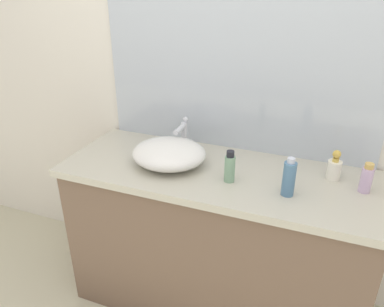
{
  "coord_description": "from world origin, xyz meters",
  "views": [
    {
      "loc": [
        0.42,
        -1.11,
        1.71
      ],
      "look_at": [
        -0.16,
        0.38,
        0.93
      ],
      "focal_mm": 34.53,
      "sensor_mm": 36.0,
      "label": 1
    }
  ],
  "objects_px": {
    "sink_basin": "(169,153)",
    "soap_dispenser": "(334,168)",
    "perfume_bottle": "(289,178)",
    "spray_can": "(230,167)",
    "lotion_bottle": "(366,179)"
  },
  "relations": [
    {
      "from": "lotion_bottle",
      "to": "spray_can",
      "type": "height_order",
      "value": "spray_can"
    },
    {
      "from": "sink_basin",
      "to": "perfume_bottle",
      "type": "height_order",
      "value": "perfume_bottle"
    },
    {
      "from": "perfume_bottle",
      "to": "sink_basin",
      "type": "bearing_deg",
      "value": 172.35
    },
    {
      "from": "soap_dispenser",
      "to": "lotion_bottle",
      "type": "relative_size",
      "value": 1.07
    },
    {
      "from": "lotion_bottle",
      "to": "perfume_bottle",
      "type": "height_order",
      "value": "perfume_bottle"
    },
    {
      "from": "sink_basin",
      "to": "lotion_bottle",
      "type": "xyz_separation_m",
      "value": [
        0.9,
        0.07,
        0.01
      ]
    },
    {
      "from": "sink_basin",
      "to": "soap_dispenser",
      "type": "height_order",
      "value": "soap_dispenser"
    },
    {
      "from": "spray_can",
      "to": "perfume_bottle",
      "type": "bearing_deg",
      "value": -4.93
    },
    {
      "from": "perfume_bottle",
      "to": "spray_can",
      "type": "height_order",
      "value": "perfume_bottle"
    },
    {
      "from": "lotion_bottle",
      "to": "perfume_bottle",
      "type": "relative_size",
      "value": 0.78
    },
    {
      "from": "sink_basin",
      "to": "lotion_bottle",
      "type": "relative_size",
      "value": 2.72
    },
    {
      "from": "perfume_bottle",
      "to": "spray_can",
      "type": "relative_size",
      "value": 1.16
    },
    {
      "from": "soap_dispenser",
      "to": "perfume_bottle",
      "type": "xyz_separation_m",
      "value": [
        -0.18,
        -0.22,
        0.02
      ]
    },
    {
      "from": "soap_dispenser",
      "to": "lotion_bottle",
      "type": "distance_m",
      "value": 0.15
    },
    {
      "from": "soap_dispenser",
      "to": "lotion_bottle",
      "type": "bearing_deg",
      "value": -27.17
    }
  ]
}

